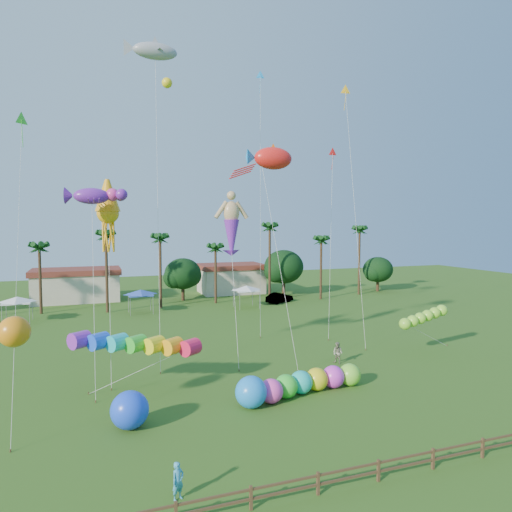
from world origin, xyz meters
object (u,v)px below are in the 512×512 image
object	(u,v)px
car_b	(280,298)
blue_ball	(130,410)
spectator_a	(178,481)
caterpillar_inflatable	(296,384)
spectator_b	(338,353)

from	to	relation	value
car_b	blue_ball	world-z (taller)	blue_ball
blue_ball	spectator_a	bearing A→B (deg)	-79.78
spectator_a	caterpillar_inflatable	size ratio (longest dim) A/B	0.16
caterpillar_inflatable	spectator_b	bearing A→B (deg)	30.04
car_b	caterpillar_inflatable	distance (m)	36.21
spectator_b	spectator_a	bearing A→B (deg)	-76.43
spectator_a	blue_ball	bearing A→B (deg)	68.31
caterpillar_inflatable	blue_ball	distance (m)	10.83
spectator_b	caterpillar_inflatable	size ratio (longest dim) A/B	0.18
car_b	caterpillar_inflatable	bearing A→B (deg)	132.95
spectator_a	caterpillar_inflatable	distance (m)	12.80
car_b	spectator_a	world-z (taller)	spectator_a
spectator_a	blue_ball	xyz separation A→B (m)	(-1.35, 7.50, 0.27)
car_b	spectator_b	distance (m)	29.27
spectator_a	caterpillar_inflatable	xyz separation A→B (m)	(9.41, 8.68, 0.04)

